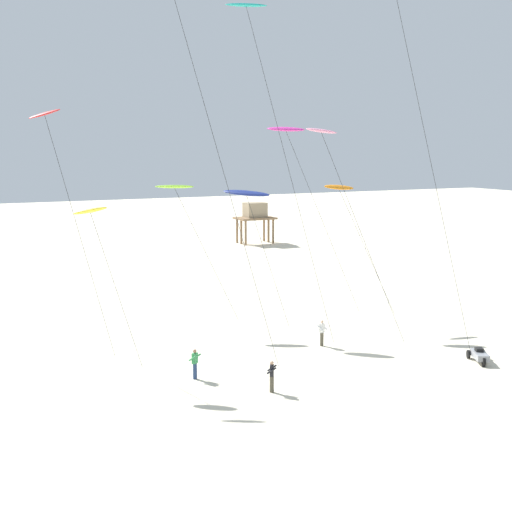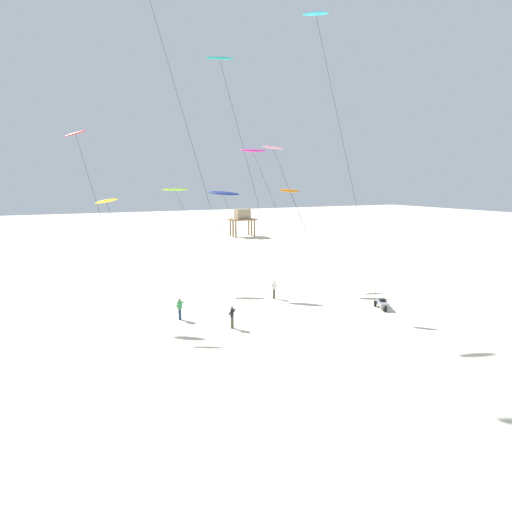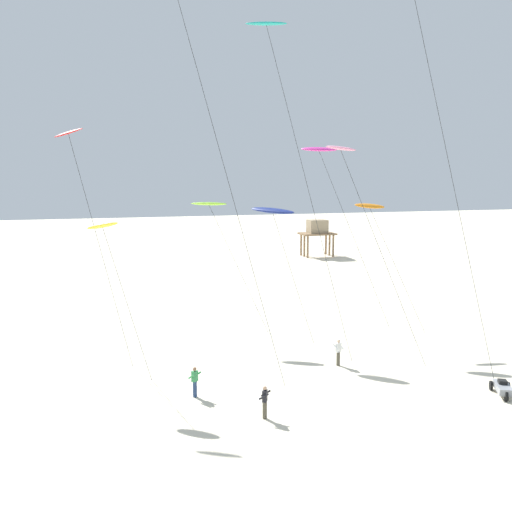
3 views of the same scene
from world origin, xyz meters
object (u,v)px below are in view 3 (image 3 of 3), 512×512
object	(u,v)px
kite_flyer_nearest	(338,352)
kite_flyer_furthest	(265,401)
kite_orange	(370,207)
kite_teal	(268,30)
kite_flyer_middle	(195,381)
kite_red	(71,142)
kite_lime	(209,205)
kite_yellow	(103,227)
beach_buggy	(503,388)
kite_pink	(342,153)
kite_navy	(273,211)
kite_magenta	(319,150)
stilt_house	(317,230)

from	to	relation	value
kite_flyer_nearest	kite_flyer_furthest	distance (m)	9.15
kite_orange	kite_teal	bearing A→B (deg)	-157.21
kite_flyer_middle	kite_flyer_furthest	distance (m)	4.64
kite_red	kite_teal	world-z (taller)	kite_teal
kite_lime	kite_flyer_nearest	bearing A→B (deg)	-60.19
kite_yellow	beach_buggy	distance (m)	23.90
kite_pink	kite_teal	xyz separation A→B (m)	(-4.10, 2.15, 7.37)
kite_navy	kite_flyer_furthest	distance (m)	15.60
kite_lime	kite_teal	size ratio (longest dim) A/B	0.47
kite_lime	kite_flyer_middle	xyz separation A→B (m)	(-3.58, -12.92, -8.74)
kite_pink	beach_buggy	distance (m)	16.18
kite_lime	kite_teal	distance (m)	13.48
kite_red	kite_flyer_nearest	world-z (taller)	kite_red
kite_lime	kite_flyer_nearest	world-z (taller)	kite_lime
kite_navy	kite_flyer_middle	xyz separation A→B (m)	(-7.19, -8.65, -8.48)
kite_red	kite_magenta	size ratio (longest dim) A/B	1.05
kite_magenta	kite_flyer_middle	world-z (taller)	kite_magenta
kite_navy	kite_flyer_middle	distance (m)	14.09
kite_orange	stilt_house	distance (m)	39.96
kite_lime	beach_buggy	distance (m)	23.34
kite_lime	kite_navy	size ratio (longest dim) A/B	1.02
kite_red	kite_magenta	bearing A→B (deg)	13.89
kite_navy	kite_teal	world-z (taller)	kite_teal
kite_magenta	kite_flyer_furthest	size ratio (longest dim) A/B	8.41
kite_lime	kite_navy	distance (m)	5.59
kite_lime	kite_red	world-z (taller)	kite_red
kite_orange	beach_buggy	bearing A→B (deg)	-85.32
kite_lime	kite_flyer_middle	size ratio (longest dim) A/B	5.92
kite_navy	kite_red	size ratio (longest dim) A/B	0.66
kite_orange	kite_magenta	world-z (taller)	kite_magenta
kite_teal	beach_buggy	world-z (taller)	kite_teal
kite_teal	kite_magenta	distance (m)	11.29
kite_yellow	kite_orange	bearing A→B (deg)	14.15
kite_teal	kite_flyer_furthest	distance (m)	21.88
kite_flyer_nearest	kite_red	bearing A→B (deg)	162.43
kite_flyer_furthest	kite_orange	bearing A→B (deg)	46.69
kite_yellow	kite_teal	world-z (taller)	kite_teal
kite_red	kite_flyer_nearest	distance (m)	20.83
kite_yellow	kite_orange	xyz separation A→B (m)	(19.39, 4.89, 0.55)
kite_flyer_nearest	kite_yellow	bearing A→B (deg)	172.32
kite_pink	kite_magenta	world-z (taller)	kite_magenta
kite_navy	kite_magenta	bearing A→B (deg)	33.82
kite_teal	kite_flyer_middle	xyz separation A→B (m)	(-5.78, -5.38, -19.69)
kite_magenta	beach_buggy	world-z (taller)	kite_magenta
kite_flyer_furthest	kite_flyer_nearest	bearing A→B (deg)	42.48
kite_orange	kite_red	world-z (taller)	kite_red
kite_lime	kite_yellow	xyz separation A→B (m)	(-7.96, -8.55, -0.71)
kite_navy	kite_teal	distance (m)	11.77
kite_red	kite_flyer_middle	world-z (taller)	kite_red
kite_magenta	kite_flyer_furthest	distance (m)	22.12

